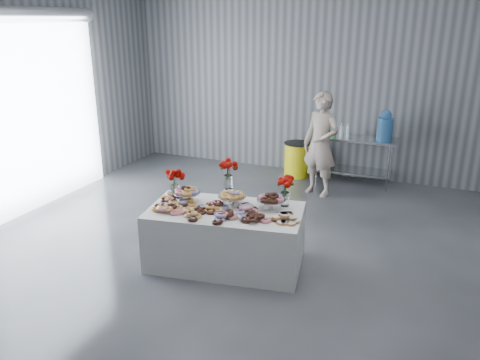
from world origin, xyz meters
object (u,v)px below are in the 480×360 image
object	(u,v)px
display_table	(226,237)
water_jug	(385,126)
trash_barrel	(297,159)
prep_table	(355,152)
person	(321,144)

from	to	relation	value
display_table	water_jug	size ratio (longest dim) A/B	3.43
trash_barrel	display_table	bearing A→B (deg)	-87.54
prep_table	person	distance (m)	1.01
water_jug	person	distance (m)	1.30
prep_table	display_table	bearing A→B (deg)	-104.07
water_jug	trash_barrel	world-z (taller)	water_jug
prep_table	water_jug	bearing A→B (deg)	-0.00
water_jug	trash_barrel	bearing A→B (deg)	180.00
display_table	trash_barrel	xyz separation A→B (m)	(-0.16, 3.81, -0.03)
display_table	person	bearing A→B (deg)	80.70
prep_table	trash_barrel	distance (m)	1.15
water_jug	person	xyz separation A→B (m)	(-0.97, -0.84, -0.23)
prep_table	trash_barrel	size ratio (longest dim) A/B	2.20
display_table	prep_table	size ratio (longest dim) A/B	1.27
prep_table	person	world-z (taller)	person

